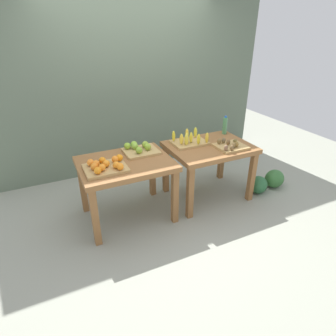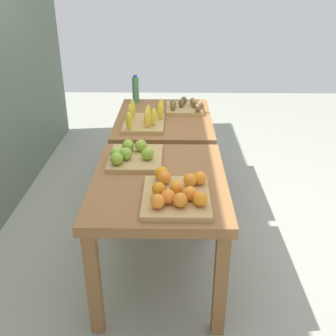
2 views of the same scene
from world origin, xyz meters
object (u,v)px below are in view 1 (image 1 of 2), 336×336
object	(u,v)px
banana_crate	(190,141)
watermelon_pile	(267,181)
water_bottle	(225,125)
orange_bin	(106,166)
kiwi_bin	(230,146)
display_table_right	(209,153)
apple_bin	(140,149)
display_table_left	(126,170)

from	to	relation	value
banana_crate	watermelon_pile	world-z (taller)	banana_crate
water_bottle	orange_bin	bearing A→B (deg)	-168.08
orange_bin	kiwi_bin	distance (m)	1.55
display_table_right	apple_bin	xyz separation A→B (m)	(-0.88, 0.18, 0.15)
display_table_left	apple_bin	distance (m)	0.33
banana_crate	kiwi_bin	world-z (taller)	banana_crate
orange_bin	kiwi_bin	world-z (taller)	orange_bin
display_table_right	banana_crate	xyz separation A→B (m)	(-0.21, 0.15, 0.16)
kiwi_bin	water_bottle	xyz separation A→B (m)	(0.24, 0.46, 0.09)
banana_crate	kiwi_bin	size ratio (longest dim) A/B	1.19
apple_bin	watermelon_pile	xyz separation A→B (m)	(1.75, -0.41, -0.66)
orange_bin	apple_bin	bearing A→B (deg)	29.94
apple_bin	banana_crate	size ratio (longest dim) A/B	0.91
watermelon_pile	apple_bin	bearing A→B (deg)	166.73
apple_bin	water_bottle	bearing A→B (deg)	4.27
display_table_left	water_bottle	world-z (taller)	water_bottle
water_bottle	watermelon_pile	world-z (taller)	water_bottle
display_table_right	apple_bin	world-z (taller)	apple_bin
orange_bin	watermelon_pile	bearing A→B (deg)	-3.39
display_table_left	orange_bin	xyz separation A→B (m)	(-0.25, -0.10, 0.15)
display_table_left	water_bottle	distance (m)	1.58
display_table_right	banana_crate	bearing A→B (deg)	144.75
apple_bin	banana_crate	world-z (taller)	banana_crate
apple_bin	kiwi_bin	xyz separation A→B (m)	(1.06, -0.36, -0.01)
display_table_left	apple_bin	xyz separation A→B (m)	(0.24, 0.18, 0.15)
water_bottle	watermelon_pile	bearing A→B (deg)	-48.57
display_table_left	watermelon_pile	distance (m)	2.07
banana_crate	orange_bin	bearing A→B (deg)	-167.74
display_table_left	orange_bin	size ratio (longest dim) A/B	2.28
apple_bin	water_bottle	distance (m)	1.31
banana_crate	kiwi_bin	bearing A→B (deg)	-40.38
orange_bin	kiwi_bin	size ratio (longest dim) A/B	1.23
apple_bin	watermelon_pile	size ratio (longest dim) A/B	0.58
kiwi_bin	display_table_left	bearing A→B (deg)	171.91
display_table_right	orange_bin	distance (m)	1.38
orange_bin	display_table_right	bearing A→B (deg)	4.30
water_bottle	watermelon_pile	distance (m)	1.00
water_bottle	display_table_left	bearing A→B (deg)	-169.90
apple_bin	water_bottle	world-z (taller)	water_bottle
display_table_left	kiwi_bin	size ratio (longest dim) A/B	2.81
display_table_right	watermelon_pile	bearing A→B (deg)	-15.14
orange_bin	banana_crate	distance (m)	1.18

